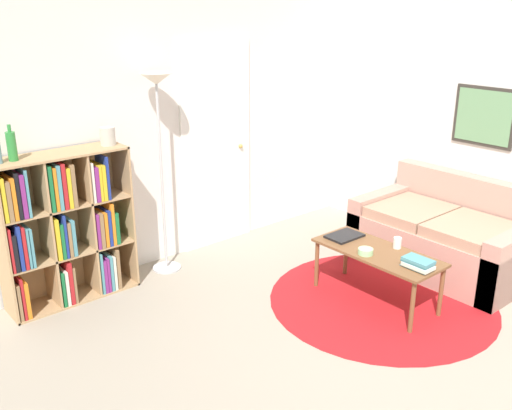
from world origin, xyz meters
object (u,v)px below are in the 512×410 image
(bowl, at_px, (366,251))
(coffee_table, at_px, (377,256))
(floor_lamp, at_px, (158,111))
(couch, at_px, (446,237))
(laptop, at_px, (345,236))
(vase_on_shelf, at_px, (108,136))
(bottle_middle, at_px, (12,146))
(bookshelf, at_px, (63,228))
(cup, at_px, (397,243))

(bowl, bearing_deg, coffee_table, -10.15)
(floor_lamp, height_order, couch, floor_lamp)
(couch, xyz_separation_m, laptop, (-1.04, 0.36, 0.17))
(floor_lamp, height_order, coffee_table, floor_lamp)
(vase_on_shelf, bearing_deg, laptop, -41.42)
(bowl, xyz_separation_m, bottle_middle, (-2.12, 1.67, 0.90))
(bookshelf, relative_size, vase_on_shelf, 8.49)
(floor_lamp, bearing_deg, vase_on_shelf, 176.10)
(coffee_table, bearing_deg, bottle_middle, 143.13)
(bowl, distance_m, cup, 0.31)
(laptop, height_order, bottle_middle, bottle_middle)
(coffee_table, relative_size, bowl, 8.76)
(coffee_table, height_order, cup, cup)
(bookshelf, height_order, coffee_table, bookshelf)
(couch, xyz_separation_m, bowl, (-1.18, 0.01, 0.19))
(bookshelf, distance_m, laptop, 2.37)
(laptop, xyz_separation_m, bottle_middle, (-2.27, 1.32, 0.91))
(bottle_middle, bearing_deg, vase_on_shelf, 0.29)
(bookshelf, xyz_separation_m, laptop, (1.96, -1.32, -0.17))
(vase_on_shelf, bearing_deg, cup, -46.83)
(bottle_middle, height_order, vase_on_shelf, bottle_middle)
(floor_lamp, relative_size, couch, 1.17)
(bookshelf, height_order, bowl, bookshelf)
(couch, distance_m, bowl, 1.20)
(bowl, bearing_deg, floor_lamp, 118.37)
(bowl, xyz_separation_m, vase_on_shelf, (-1.35, 1.67, 0.86))
(coffee_table, xyz_separation_m, bowl, (-0.13, 0.02, 0.07))
(vase_on_shelf, bearing_deg, floor_lamp, -3.90)
(bottle_middle, xyz_separation_m, vase_on_shelf, (0.77, 0.00, -0.04))
(couch, height_order, vase_on_shelf, vase_on_shelf)
(vase_on_shelf, bearing_deg, coffee_table, -48.80)
(laptop, bearing_deg, bowl, -112.26)
(laptop, distance_m, cup, 0.47)
(bookshelf, height_order, cup, bookshelf)
(bookshelf, bearing_deg, couch, -29.27)
(bottle_middle, bearing_deg, coffee_table, -36.87)
(bookshelf, bearing_deg, bowl, -42.55)
(vase_on_shelf, bearing_deg, bottle_middle, -179.71)
(coffee_table, distance_m, laptop, 0.38)
(couch, bearing_deg, bookshelf, 150.73)
(cup, distance_m, vase_on_shelf, 2.55)
(bowl, bearing_deg, laptop, 67.74)
(floor_lamp, height_order, bowl, floor_lamp)
(couch, distance_m, cup, 0.91)
(bottle_middle, bearing_deg, laptop, -30.14)
(floor_lamp, distance_m, laptop, 1.94)
(bottle_middle, bearing_deg, bookshelf, 0.03)
(cup, bearing_deg, bowl, 163.39)
(couch, bearing_deg, laptop, 160.67)
(cup, bearing_deg, floor_lamp, 124.39)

